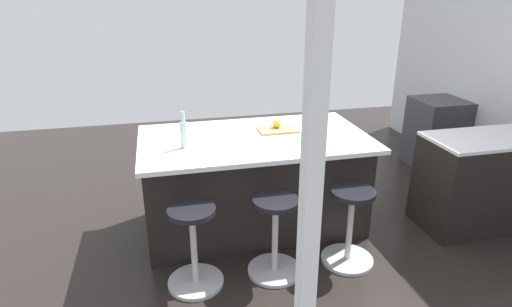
{
  "coord_description": "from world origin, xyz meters",
  "views": [
    {
      "loc": [
        0.92,
        3.54,
        2.19
      ],
      "look_at": [
        0.11,
        0.1,
        0.79
      ],
      "focal_mm": 29.75,
      "sensor_mm": 36.0,
      "label": 1
    }
  ],
  "objects": [
    {
      "name": "stool_by_window",
      "position": [
        -0.54,
        0.76,
        0.32
      ],
      "size": [
        0.44,
        0.44,
        0.67
      ],
      "color": "#B7B7BC",
      "rests_on": "ground_plane"
    },
    {
      "name": "water_bottle",
      "position": [
        0.74,
        0.17,
        1.06
      ],
      "size": [
        0.06,
        0.06,
        0.31
      ],
      "color": "silver",
      "rests_on": "kitchen_island"
    },
    {
      "name": "cutting_board",
      "position": [
        -0.14,
        -0.08,
        0.94
      ],
      "size": [
        0.36,
        0.24,
        0.02
      ],
      "primitive_type": "cube",
      "color": "tan",
      "rests_on": "kitchen_island"
    },
    {
      "name": "kitchen_island",
      "position": [
        0.11,
        -0.0,
        0.47
      ],
      "size": [
        2.04,
        1.16,
        0.93
      ],
      "color": "black",
      "rests_on": "ground_plane"
    },
    {
      "name": "oven_range",
      "position": [
        -2.52,
        -0.95,
        0.44
      ],
      "size": [
        0.6,
        0.61,
        0.88
      ],
      "color": "#38383D",
      "rests_on": "ground_plane"
    },
    {
      "name": "stool_near_camera",
      "position": [
        0.75,
        0.76,
        0.32
      ],
      "size": [
        0.44,
        0.44,
        0.67
      ],
      "color": "#B7B7BC",
      "rests_on": "ground_plane"
    },
    {
      "name": "ground_plane",
      "position": [
        0.0,
        0.0,
        0.0
      ],
      "size": [
        7.46,
        7.46,
        0.0
      ],
      "primitive_type": "plane",
      "color": "black"
    },
    {
      "name": "window_panel_rear",
      "position": [
        -0.0,
        2.54,
        1.31
      ],
      "size": [
        5.74,
        0.12,
        2.98
      ],
      "color": "silver",
      "rests_on": "ground_plane"
    },
    {
      "name": "apple_yellow",
      "position": [
        -0.14,
        -0.11,
        1.0
      ],
      "size": [
        0.08,
        0.08,
        0.08
      ],
      "primitive_type": "sphere",
      "color": "gold",
      "rests_on": "cutting_board"
    },
    {
      "name": "stool_middle",
      "position": [
        0.11,
        0.76,
        0.32
      ],
      "size": [
        0.44,
        0.44,
        0.67
      ],
      "color": "#B7B7BC",
      "rests_on": "ground_plane"
    }
  ]
}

